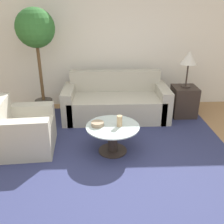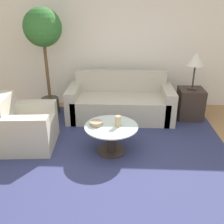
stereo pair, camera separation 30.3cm
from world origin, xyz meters
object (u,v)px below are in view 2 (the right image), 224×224
Objects in this scene: sofa_main at (120,103)px; vase at (118,121)px; coffee_table at (111,135)px; table_lamp at (196,60)px; potted_plant at (43,36)px; armchair at (24,129)px; bowl at (96,123)px.

sofa_main reaches higher than vase.
coffee_table is 0.26m from vase.
table_lamp reaches higher than vase.
potted_plant is at bearing 177.44° from table_lamp.
table_lamp is 2.00m from vase.
potted_plant is at bearing 134.69° from vase.
armchair is (-1.50, -1.20, 0.00)m from sofa_main.
vase is at bearing -136.50° from table_lamp.
bowl is (1.10, -1.41, -1.07)m from potted_plant.
potted_plant is at bearing 132.80° from coffee_table.
coffee_table is 4.27× the size of bowl.
table_lamp is 4.16× the size of vase.
bowl is (-0.22, 0.01, 0.18)m from coffee_table.
armchair is 1.50m from vase.
bowl is (1.16, -0.11, 0.17)m from armchair.
coffee_table is 1.15× the size of table_lamp.
table_lamp is at bearing -0.80° from sofa_main.
potted_plant is 12.33× the size of vase.
bowl is (-1.70, -1.29, -0.68)m from table_lamp.
armchair is at bearing -157.62° from table_lamp.
coffee_table is at bearing 174.88° from vase.
potted_plant reaches higher than bowl.
armchair is 4.75× the size of bowl.
armchair is 1.38m from coffee_table.
potted_plant reaches higher than coffee_table.
coffee_table is 0.29m from bowl.
coffee_table is at bearing -99.43° from armchair.
vase is (-1.38, -1.31, -0.63)m from table_lamp.
bowl is (-0.32, 0.02, -0.05)m from vase.
vase is (1.42, -1.44, -1.02)m from potted_plant.
vase reaches higher than coffee_table.
potted_plant is (-1.32, 1.43, 1.26)m from coffee_table.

